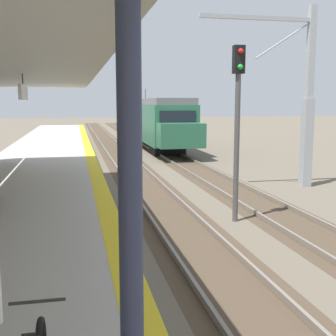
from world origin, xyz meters
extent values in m
cube|color=#B7B5AD|center=(-2.50, 16.00, 0.45)|extent=(5.00, 80.00, 0.90)
cube|color=yellow|center=(-0.25, 16.00, 0.90)|extent=(0.50, 80.00, 0.01)
cylinder|color=#2D334C|center=(-0.65, 4.82, 2.14)|extent=(0.16, 0.16, 4.27)
cube|color=white|center=(-2.20, 13.42, 3.82)|extent=(0.08, 1.40, 0.36)
cylinder|color=#333333|center=(-2.20, 13.42, 4.14)|extent=(0.03, 0.03, 0.27)
cube|color=#4C3D2D|center=(1.90, 20.00, 0.00)|extent=(2.34, 120.00, 0.01)
cube|color=slate|center=(1.18, 20.00, 0.08)|extent=(0.08, 120.00, 0.15)
cube|color=slate|center=(2.62, 20.00, 0.08)|extent=(0.08, 120.00, 0.15)
cube|color=#4C3D2D|center=(5.30, 20.00, 0.00)|extent=(2.34, 120.00, 0.01)
cube|color=slate|center=(4.58, 20.00, 0.08)|extent=(0.08, 120.00, 0.15)
cube|color=slate|center=(6.02, 20.00, 0.08)|extent=(0.08, 120.00, 0.15)
cube|color=#286647|center=(5.30, 37.62, 2.07)|extent=(2.90, 18.00, 2.70)
cube|color=slate|center=(5.30, 37.62, 3.64)|extent=(2.67, 18.00, 0.44)
cube|color=black|center=(5.30, 28.60, 2.48)|extent=(2.32, 0.06, 1.21)
cube|color=#286647|center=(5.30, 27.82, 1.60)|extent=(2.78, 1.60, 1.49)
cube|color=black|center=(6.76, 37.62, 2.48)|extent=(0.04, 15.84, 0.86)
cylinder|color=#333333|center=(5.30, 41.22, 4.31)|extent=(0.06, 0.06, 0.90)
cube|color=black|center=(5.30, 31.77, 0.36)|extent=(2.17, 2.20, 0.72)
cube|color=black|center=(5.30, 43.47, 0.36)|extent=(2.17, 2.20, 0.72)
cylinder|color=#262626|center=(-1.35, 5.82, 1.85)|extent=(0.48, 0.03, 0.03)
cylinder|color=#4C4C4C|center=(3.70, 14.25, 2.20)|extent=(0.16, 0.16, 4.40)
cube|color=black|center=(3.70, 14.25, 4.80)|extent=(0.32, 0.24, 0.80)
sphere|color=red|center=(3.70, 14.11, 5.02)|extent=(0.16, 0.16, 0.16)
sphere|color=green|center=(3.70, 14.11, 4.58)|extent=(0.16, 0.16, 0.16)
cube|color=#9EA3A8|center=(8.63, 18.91, 1.88)|extent=(0.40, 0.40, 3.75)
cube|color=#9EA3A8|center=(8.63, 18.91, 5.62)|extent=(0.28, 0.28, 3.75)
cube|color=#9EA3A8|center=(6.23, 18.91, 6.90)|extent=(4.80, 0.16, 0.16)
cylinder|color=#9EA3A8|center=(7.43, 18.91, 6.10)|extent=(2.47, 0.07, 1.60)
camera|label=1|loc=(-0.99, 2.07, 3.57)|focal=46.65mm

